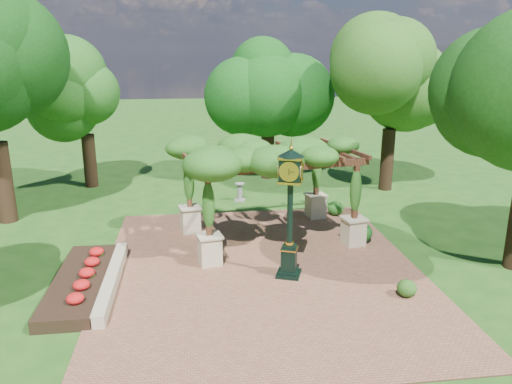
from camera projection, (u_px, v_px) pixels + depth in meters
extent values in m
plane|color=#1E4714|center=(267.00, 285.00, 15.03)|extent=(120.00, 120.00, 0.00)
cube|color=brown|center=(262.00, 270.00, 15.98)|extent=(10.00, 12.00, 0.04)
cube|color=#C6B793|center=(112.00, 280.00, 14.89)|extent=(0.35, 5.00, 0.40)
cube|color=red|center=(81.00, 282.00, 14.78)|extent=(1.50, 5.00, 0.36)
cube|color=black|center=(289.00, 274.00, 15.55)|extent=(0.92, 0.92, 0.11)
cube|color=black|center=(289.00, 259.00, 15.42)|extent=(0.58, 0.58, 0.81)
cube|color=gold|center=(289.00, 249.00, 15.32)|extent=(0.65, 0.65, 0.04)
cylinder|color=black|center=(290.00, 213.00, 15.00)|extent=(0.23, 0.23, 2.06)
cube|color=black|center=(291.00, 169.00, 14.63)|extent=(0.81, 0.81, 0.63)
cylinder|color=white|center=(289.00, 172.00, 14.33)|extent=(0.51, 0.21, 0.54)
cone|color=black|center=(291.00, 153.00, 14.50)|extent=(1.04, 1.04, 0.22)
sphere|color=gold|center=(291.00, 148.00, 14.46)|extent=(0.13, 0.13, 0.13)
cube|color=beige|center=(210.00, 250.00, 16.30)|extent=(0.81, 0.81, 0.95)
cube|color=#512D1C|center=(209.00, 206.00, 15.88)|extent=(0.20, 0.20, 1.96)
cube|color=beige|center=(353.00, 232.00, 17.93)|extent=(0.81, 0.81, 0.95)
cube|color=#512D1C|center=(356.00, 191.00, 17.51)|extent=(0.20, 0.20, 1.96)
cube|color=beige|center=(190.00, 220.00, 19.19)|extent=(0.81, 0.81, 0.95)
cube|color=#512D1C|center=(189.00, 182.00, 18.78)|extent=(0.20, 0.20, 1.96)
cube|color=beige|center=(315.00, 206.00, 20.82)|extent=(0.81, 0.81, 0.95)
cube|color=#512D1C|center=(317.00, 171.00, 20.41)|extent=(0.20, 0.20, 1.96)
cube|color=#512D1C|center=(286.00, 167.00, 16.40)|extent=(6.06, 1.35, 0.23)
cube|color=#512D1C|center=(255.00, 150.00, 19.30)|extent=(6.06, 1.35, 0.23)
ellipsoid|color=#235418|center=(270.00, 150.00, 17.77)|extent=(6.77, 4.94, 1.06)
cube|color=gray|center=(240.00, 200.00, 23.34)|extent=(0.55, 0.55, 0.09)
cylinder|color=gray|center=(240.00, 192.00, 23.24)|extent=(0.28, 0.28, 0.77)
cylinder|color=gray|center=(240.00, 184.00, 23.13)|extent=(0.52, 0.52, 0.04)
ellipsoid|color=#244F16|center=(407.00, 288.00, 14.18)|extent=(0.64, 0.64, 0.50)
ellipsoid|color=#164A15|center=(361.00, 232.00, 18.16)|extent=(0.88, 0.88, 0.74)
ellipsoid|color=#215919|center=(336.00, 208.00, 21.15)|extent=(0.70, 0.70, 0.61)
cylinder|color=#352115|center=(3.00, 182.00, 20.14)|extent=(0.73, 0.73, 3.31)
cylinder|color=black|center=(90.00, 161.00, 25.48)|extent=(0.65, 0.65, 2.72)
ellipsoid|color=#1E4F16|center=(83.00, 91.00, 24.51)|extent=(3.60, 3.60, 4.29)
cylinder|color=black|center=(268.00, 149.00, 27.22)|extent=(0.71, 0.71, 3.15)
ellipsoid|color=#104211|center=(268.00, 73.00, 26.10)|extent=(4.32, 4.32, 4.97)
cylinder|color=black|center=(387.00, 160.00, 24.88)|extent=(0.64, 0.64, 3.08)
ellipsoid|color=#275217|center=(393.00, 78.00, 23.79)|extent=(4.55, 4.55, 4.86)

